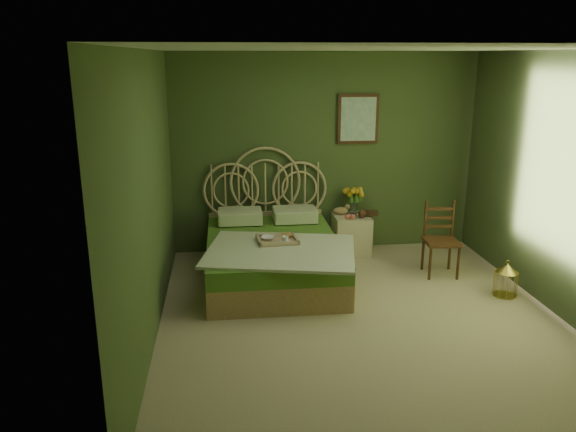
{
  "coord_description": "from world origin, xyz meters",
  "views": [
    {
      "loc": [
        -1.32,
        -4.97,
        2.54
      ],
      "look_at": [
        -0.63,
        1.0,
        0.82
      ],
      "focal_mm": 35.0,
      "sensor_mm": 36.0,
      "label": 1
    }
  ],
  "objects": [
    {
      "name": "ceiling",
      "position": [
        0.0,
        0.0,
        2.6
      ],
      "size": [
        4.5,
        4.5,
        0.0
      ],
      "primitive_type": "plane",
      "rotation": [
        3.14,
        0.0,
        0.0
      ],
      "color": "silver",
      "rests_on": "wall_back"
    },
    {
      "name": "book_upper",
      "position": [
        0.51,
        2.0,
        0.54
      ],
      "size": [
        0.23,
        0.27,
        0.02
      ],
      "primitive_type": "imported",
      "rotation": [
        0.0,
        0.0,
        -0.23
      ],
      "color": "#472819",
      "rests_on": "nightstand"
    },
    {
      "name": "bed",
      "position": [
        -0.79,
        1.23,
        0.31
      ],
      "size": [
        1.79,
        2.26,
        1.4
      ],
      "color": "tan",
      "rests_on": "floor"
    },
    {
      "name": "wall_right",
      "position": [
        2.0,
        0.0,
        1.3
      ],
      "size": [
        0.0,
        4.5,
        4.5
      ],
      "primitive_type": "plane",
      "rotation": [
        1.57,
        0.0,
        -1.57
      ],
      "color": "#46552D",
      "rests_on": "floor"
    },
    {
      "name": "book_lower",
      "position": [
        0.51,
        2.0,
        0.52
      ],
      "size": [
        0.17,
        0.22,
        0.02
      ],
      "primitive_type": "imported",
      "rotation": [
        0.0,
        0.0,
        0.09
      ],
      "color": "#381E0F",
      "rests_on": "nightstand"
    },
    {
      "name": "wall_back",
      "position": [
        0.0,
        2.25,
        1.3
      ],
      "size": [
        4.0,
        0.0,
        4.0
      ],
      "primitive_type": "plane",
      "rotation": [
        1.57,
        0.0,
        0.0
      ],
      "color": "#46552D",
      "rests_on": "floor"
    },
    {
      "name": "birdcage",
      "position": [
        1.7,
        0.42,
        0.18
      ],
      "size": [
        0.24,
        0.24,
        0.37
      ],
      "rotation": [
        0.0,
        0.0,
        0.22
      ],
      "color": "gold",
      "rests_on": "floor"
    },
    {
      "name": "floor",
      "position": [
        0.0,
        0.0,
        0.0
      ],
      "size": [
        4.5,
        4.5,
        0.0
      ],
      "primitive_type": "plane",
      "color": "#C0AE8B",
      "rests_on": "ground"
    },
    {
      "name": "wall_art",
      "position": [
        0.43,
        2.22,
        1.75
      ],
      "size": [
        0.54,
        0.04,
        0.64
      ],
      "color": "black",
      "rests_on": "wall_back"
    },
    {
      "name": "chair",
      "position": [
        1.22,
        1.17,
        0.49
      ],
      "size": [
        0.42,
        0.42,
        0.88
      ],
      "rotation": [
        0.0,
        0.0,
        -0.09
      ],
      "color": "black",
      "rests_on": "floor"
    },
    {
      "name": "nightstand",
      "position": [
        0.34,
        1.99,
        0.34
      ],
      "size": [
        0.47,
        0.47,
        0.94
      ],
      "color": "beige",
      "rests_on": "floor"
    },
    {
      "name": "coffee_cup",
      "position": [
        -0.67,
        0.93,
        0.57
      ],
      "size": [
        0.08,
        0.08,
        0.07
      ],
      "primitive_type": "imported",
      "rotation": [
        0.0,
        0.0,
        -0.08
      ],
      "color": "white",
      "rests_on": "bed"
    },
    {
      "name": "cereal_bowl",
      "position": [
        -0.85,
        1.04,
        0.56
      ],
      "size": [
        0.19,
        0.19,
        0.04
      ],
      "primitive_type": "imported",
      "rotation": [
        0.0,
        0.0,
        -0.3
      ],
      "color": "white",
      "rests_on": "bed"
    },
    {
      "name": "wall_left",
      "position": [
        -2.0,
        0.0,
        1.3
      ],
      "size": [
        0.0,
        4.5,
        4.5
      ],
      "primitive_type": "plane",
      "rotation": [
        1.57,
        0.0,
        1.57
      ],
      "color": "#46552D",
      "rests_on": "floor"
    }
  ]
}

